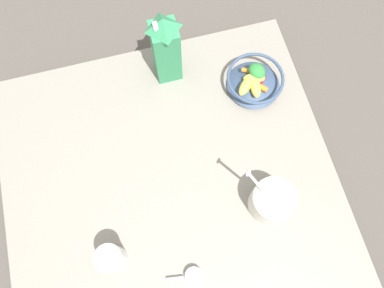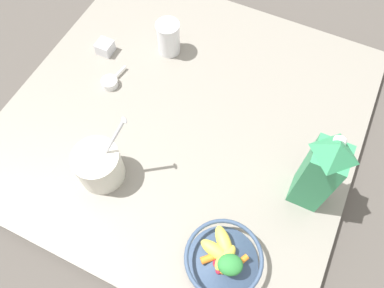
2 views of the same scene
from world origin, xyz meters
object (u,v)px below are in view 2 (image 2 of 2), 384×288
Objects in this scene: milk_carton at (320,172)px; drinking_cup at (168,37)px; yogurt_tub at (99,165)px; spice_jar at (105,48)px; fruit_bowl at (223,259)px.

drinking_cup is at bearing -27.76° from milk_carton.
drinking_cup is at bearing -85.42° from yogurt_tub.
yogurt_tub is at bearing 94.58° from drinking_cup.
milk_carton reaches higher than drinking_cup.
milk_carton is 0.75m from spice_jar.
drinking_cup reaches higher than fruit_bowl.
spice_jar is (0.18, 0.09, -0.04)m from drinking_cup.
fruit_bowl is 1.64× the size of drinking_cup.
yogurt_tub is 1.98× the size of drinking_cup.
fruit_bowl reaches higher than spice_jar.
milk_carton reaches higher than fruit_bowl.
milk_carton reaches higher than yogurt_tub.
yogurt_tub is 0.46m from drinking_cup.
milk_carton is 1.25× the size of yogurt_tub.
fruit_bowl is 0.30m from milk_carton.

